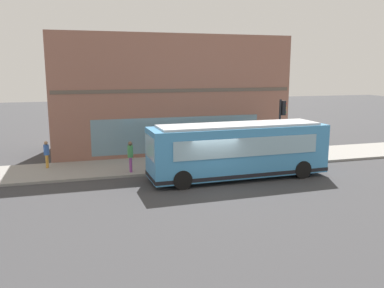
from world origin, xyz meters
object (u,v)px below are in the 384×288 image
Objects in this scene: fire_hydrant at (162,153)px; pedestrian_near_hydrant at (297,143)px; city_bus_nearside at (238,151)px; pedestrian_walking_along_curb at (46,153)px; pedestrian_by_light_pole at (164,151)px; newspaper_vending_box at (214,159)px; traffic_light_near_corner at (282,119)px; pedestrian_near_building_entrance at (130,154)px.

fire_hydrant is 8.96m from pedestrian_near_hydrant.
city_bus_nearside reaches higher than pedestrian_walking_along_curb.
pedestrian_by_light_pole is 1.87× the size of newspaper_vending_box.
pedestrian_by_light_pole is 1.04× the size of pedestrian_walking_along_curb.
pedestrian_near_hydrant is at bearing -93.45° from pedestrian_by_light_pole.
pedestrian_by_light_pole reaches higher than pedestrian_walking_along_curb.
city_bus_nearside reaches higher than newspaper_vending_box.
city_bus_nearside is at bearing -167.92° from newspaper_vending_box.
traffic_light_near_corner is 2.39× the size of pedestrian_by_light_pole.
city_bus_nearside is 6.21× the size of pedestrian_walking_along_curb.
pedestrian_by_light_pole is (1.02, 7.35, -1.83)m from traffic_light_near_corner.
pedestrian_walking_along_curb is at bearing 82.33° from pedestrian_near_hydrant.
traffic_light_near_corner is at bearing -91.02° from pedestrian_near_building_entrance.
pedestrian_near_building_entrance is (0.17, 9.55, -1.77)m from traffic_light_near_corner.
fire_hydrant is at bearing 39.83° from newspaper_vending_box.
newspaper_vending_box is at bearing 12.08° from city_bus_nearside.
pedestrian_by_light_pole is at bearing -102.96° from pedestrian_walking_along_curb.
pedestrian_walking_along_curb is 10.12m from newspaper_vending_box.
pedestrian_near_building_entrance is (2.46, 5.66, -0.37)m from city_bus_nearside.
pedestrian_walking_along_curb is (2.12, 15.75, -0.12)m from pedestrian_near_hydrant.
traffic_light_near_corner is 2.25× the size of pedestrian_near_building_entrance.
city_bus_nearside is 11.48m from pedestrian_walking_along_curb.
city_bus_nearside is 11.22× the size of newspaper_vending_box.
traffic_light_near_corner reaches higher than fire_hydrant.
city_bus_nearside is 6.07m from pedestrian_near_hydrant.
pedestrian_near_hydrant reaches higher than pedestrian_walking_along_curb.
city_bus_nearside reaches higher than fire_hydrant.
traffic_light_near_corner is 9.71m from pedestrian_near_building_entrance.
pedestrian_walking_along_curb is at bearing 76.34° from newspaper_vending_box.
city_bus_nearside is at bearing 117.30° from pedestrian_near_hydrant.
fire_hydrant is at bearing -39.37° from pedestrian_near_building_entrance.
pedestrian_near_building_entrance is (-3.12, 2.56, 0.67)m from fire_hydrant.
fire_hydrant is 0.41× the size of pedestrian_near_hydrant.
pedestrian_walking_along_curb is (4.90, 10.37, -0.47)m from city_bus_nearside.
pedestrian_near_building_entrance is (-2.44, -4.71, 0.11)m from pedestrian_walking_along_curb.
pedestrian_near_hydrant is 5.96m from newspaper_vending_box.
pedestrian_near_hydrant is at bearing -87.44° from newspaper_vending_box.
city_bus_nearside is at bearing -150.98° from fire_hydrant.
newspaper_vending_box is at bearing -105.29° from pedestrian_by_light_pole.
pedestrian_by_light_pole reaches higher than newspaper_vending_box.
pedestrian_by_light_pole is at bearing 82.10° from traffic_light_near_corner.
newspaper_vending_box is (0.22, 4.43, -2.35)m from traffic_light_near_corner.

